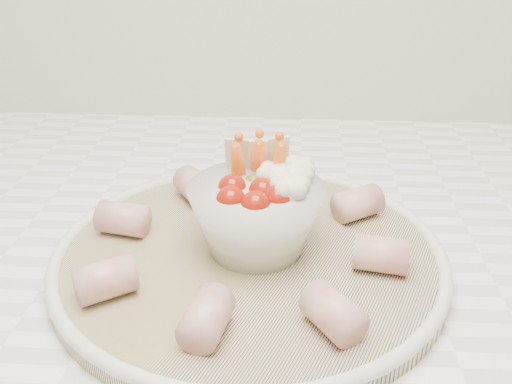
{
  "coord_description": "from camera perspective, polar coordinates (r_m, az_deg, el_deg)",
  "views": [
    {
      "loc": [
        0.1,
        0.91,
        1.22
      ],
      "look_at": [
        0.07,
        1.35,
        0.99
      ],
      "focal_mm": 40.0,
      "sensor_mm": 36.0,
      "label": 1
    }
  ],
  "objects": [
    {
      "name": "serving_platter",
      "position": [
        0.53,
        -0.67,
        -6.27
      ],
      "size": [
        0.46,
        0.46,
        0.02
      ],
      "color": "navy",
      "rests_on": "kitchen_counter"
    },
    {
      "name": "cured_meat_rolls",
      "position": [
        0.52,
        -0.76,
        -4.4
      ],
      "size": [
        0.29,
        0.3,
        0.03
      ],
      "color": "#B75553",
      "rests_on": "serving_platter"
    },
    {
      "name": "veggie_bowl",
      "position": [
        0.51,
        0.24,
        -1.95
      ],
      "size": [
        0.12,
        0.12,
        0.1
      ],
      "color": "silver",
      "rests_on": "serving_platter"
    }
  ]
}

